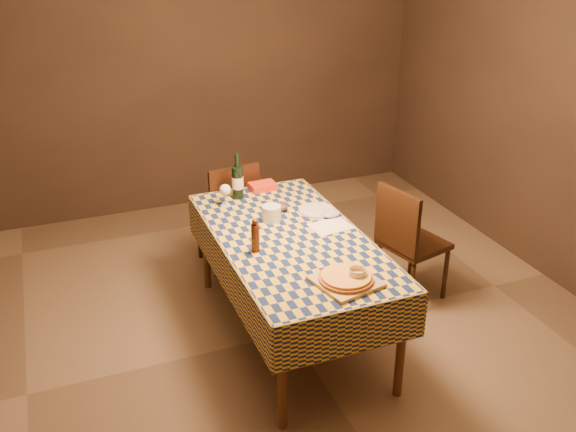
{
  "coord_description": "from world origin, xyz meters",
  "views": [
    {
      "loc": [
        -1.39,
        -3.49,
        2.7
      ],
      "look_at": [
        0.0,
        0.05,
        0.9
      ],
      "focal_mm": 40.0,
      "sensor_mm": 36.0,
      "label": 1
    }
  ],
  "objects_px": {
    "cutting_board": "(346,281)",
    "pizza": "(346,278)",
    "bowl": "(279,207)",
    "wine_bottle": "(238,182)",
    "chair_right": "(407,238)",
    "chair_far": "(230,210)",
    "dining_table": "(291,247)",
    "white_plate": "(317,210)"
  },
  "relations": [
    {
      "from": "cutting_board",
      "to": "pizza",
      "type": "xyz_separation_m",
      "value": [
        0.0,
        -0.0,
        0.03
      ]
    },
    {
      "from": "cutting_board",
      "to": "bowl",
      "type": "height_order",
      "value": "bowl"
    },
    {
      "from": "cutting_board",
      "to": "wine_bottle",
      "type": "distance_m",
      "value": 1.42
    },
    {
      "from": "cutting_board",
      "to": "chair_right",
      "type": "height_order",
      "value": "chair_right"
    },
    {
      "from": "bowl",
      "to": "chair_right",
      "type": "xyz_separation_m",
      "value": [
        0.9,
        -0.31,
        -0.27
      ]
    },
    {
      "from": "cutting_board",
      "to": "chair_far",
      "type": "distance_m",
      "value": 1.76
    },
    {
      "from": "bowl",
      "to": "chair_far",
      "type": "height_order",
      "value": "chair_far"
    },
    {
      "from": "pizza",
      "to": "wine_bottle",
      "type": "height_order",
      "value": "wine_bottle"
    },
    {
      "from": "dining_table",
      "to": "cutting_board",
      "type": "bearing_deg",
      "value": -83.0
    },
    {
      "from": "cutting_board",
      "to": "bowl",
      "type": "relative_size",
      "value": 2.55
    },
    {
      "from": "chair_right",
      "to": "chair_far",
      "type": "bearing_deg",
      "value": 138.29
    },
    {
      "from": "pizza",
      "to": "chair_far",
      "type": "bearing_deg",
      "value": 96.09
    },
    {
      "from": "wine_bottle",
      "to": "white_plate",
      "type": "bearing_deg",
      "value": -44.35
    },
    {
      "from": "bowl",
      "to": "wine_bottle",
      "type": "height_order",
      "value": "wine_bottle"
    },
    {
      "from": "cutting_board",
      "to": "chair_far",
      "type": "relative_size",
      "value": 0.36
    },
    {
      "from": "chair_right",
      "to": "white_plate",
      "type": "bearing_deg",
      "value": 164.04
    },
    {
      "from": "chair_right",
      "to": "bowl",
      "type": "bearing_deg",
      "value": 161.13
    },
    {
      "from": "dining_table",
      "to": "wine_bottle",
      "type": "height_order",
      "value": "wine_bottle"
    },
    {
      "from": "dining_table",
      "to": "pizza",
      "type": "distance_m",
      "value": 0.67
    },
    {
      "from": "cutting_board",
      "to": "pizza",
      "type": "distance_m",
      "value": 0.03
    },
    {
      "from": "dining_table",
      "to": "white_plate",
      "type": "distance_m",
      "value": 0.45
    },
    {
      "from": "bowl",
      "to": "chair_far",
      "type": "distance_m",
      "value": 0.73
    },
    {
      "from": "dining_table",
      "to": "pizza",
      "type": "relative_size",
      "value": 4.52
    },
    {
      "from": "chair_far",
      "to": "chair_right",
      "type": "bearing_deg",
      "value": -41.71
    },
    {
      "from": "white_plate",
      "to": "wine_bottle",
      "type": "bearing_deg",
      "value": 135.65
    },
    {
      "from": "bowl",
      "to": "white_plate",
      "type": "bearing_deg",
      "value": -26.12
    },
    {
      "from": "wine_bottle",
      "to": "chair_far",
      "type": "distance_m",
      "value": 0.5
    },
    {
      "from": "chair_far",
      "to": "cutting_board",
      "type": "bearing_deg",
      "value": -83.91
    },
    {
      "from": "bowl",
      "to": "chair_right",
      "type": "relative_size",
      "value": 0.14
    },
    {
      "from": "cutting_board",
      "to": "bowl",
      "type": "bearing_deg",
      "value": 90.24
    },
    {
      "from": "bowl",
      "to": "wine_bottle",
      "type": "relative_size",
      "value": 0.38
    },
    {
      "from": "wine_bottle",
      "to": "chair_far",
      "type": "relative_size",
      "value": 0.37
    },
    {
      "from": "dining_table",
      "to": "white_plate",
      "type": "height_order",
      "value": "white_plate"
    },
    {
      "from": "white_plate",
      "to": "chair_far",
      "type": "bearing_deg",
      "value": 118.78
    },
    {
      "from": "dining_table",
      "to": "wine_bottle",
      "type": "xyz_separation_m",
      "value": [
        -0.13,
        0.74,
        0.21
      ]
    },
    {
      "from": "dining_table",
      "to": "chair_far",
      "type": "height_order",
      "value": "chair_far"
    },
    {
      "from": "wine_bottle",
      "to": "chair_right",
      "type": "xyz_separation_m",
      "value": [
        1.1,
        -0.63,
        -0.38
      ]
    },
    {
      "from": "pizza",
      "to": "chair_far",
      "type": "distance_m",
      "value": 1.77
    },
    {
      "from": "bowl",
      "to": "chair_far",
      "type": "bearing_deg",
      "value": 105.44
    },
    {
      "from": "dining_table",
      "to": "chair_far",
      "type": "xyz_separation_m",
      "value": [
        -0.1,
        1.08,
        -0.17
      ]
    },
    {
      "from": "cutting_board",
      "to": "pizza",
      "type": "relative_size",
      "value": 0.82
    },
    {
      "from": "white_plate",
      "to": "cutting_board",
      "type": "bearing_deg",
      "value": -104.0
    }
  ]
}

